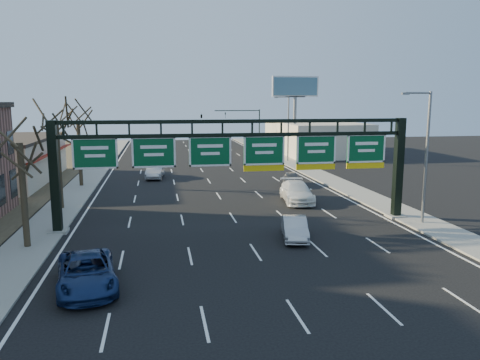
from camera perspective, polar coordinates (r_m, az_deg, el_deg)
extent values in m
plane|color=black|center=(24.71, 2.87, -10.21)|extent=(160.00, 160.00, 0.00)
cube|color=gray|center=(44.11, -19.71, -1.83)|extent=(3.00, 120.00, 0.12)
cube|color=gray|center=(47.05, 12.70, -0.81)|extent=(3.00, 120.00, 0.12)
cube|color=white|center=(43.78, -2.96, -1.43)|extent=(21.60, 120.00, 0.01)
cube|color=black|center=(31.69, -21.66, 0.26)|extent=(0.55, 0.55, 7.20)
cube|color=gray|center=(32.40, -21.28, -5.86)|extent=(1.20, 1.20, 0.20)
cube|color=black|center=(35.35, 18.73, 1.33)|extent=(0.55, 0.55, 7.20)
cube|color=gray|center=(35.99, 18.43, -4.19)|extent=(1.20, 1.20, 0.20)
cube|color=black|center=(31.13, -0.32, 7.17)|extent=(23.40, 0.25, 0.25)
cube|color=black|center=(31.18, -0.32, 5.52)|extent=(23.40, 0.25, 0.25)
cube|color=#054B26|center=(31.08, -17.25, 3.13)|extent=(2.80, 0.10, 2.00)
cube|color=#054B26|center=(30.83, -10.47, 3.35)|extent=(2.80, 0.10, 2.00)
cube|color=#054B26|center=(31.02, -3.66, 3.53)|extent=(2.80, 0.10, 2.00)
cube|color=#054B26|center=(31.63, 2.96, 3.65)|extent=(2.80, 0.10, 2.00)
cube|color=yellow|center=(31.78, 2.94, 1.47)|extent=(2.80, 0.10, 0.40)
cube|color=#054B26|center=(32.65, 9.26, 3.73)|extent=(2.80, 0.10, 2.00)
cube|color=yellow|center=(32.79, 9.20, 1.61)|extent=(2.80, 0.10, 0.40)
cube|color=#054B26|center=(34.03, 15.12, 3.76)|extent=(2.80, 0.10, 2.00)
cube|color=yellow|center=(34.17, 15.03, 1.72)|extent=(2.80, 0.10, 0.40)
cube|color=maroon|center=(53.12, -22.12, 3.09)|extent=(1.20, 18.00, 0.40)
cube|color=#BCB29C|center=(77.14, 9.15, 5.12)|extent=(12.00, 20.00, 5.00)
cylinder|color=#2E2519|center=(29.14, -24.89, -1.60)|extent=(0.36, 0.36, 6.08)
cylinder|color=#2E2519|center=(38.71, -21.21, 1.78)|extent=(0.36, 0.36, 6.84)
cylinder|color=#2E2519|center=(48.51, -18.96, 3.14)|extent=(0.36, 0.36, 6.46)
cylinder|color=slate|center=(33.96, 21.77, 2.58)|extent=(0.20, 0.20, 9.00)
cylinder|color=slate|center=(33.29, 20.90, 10.10)|extent=(1.80, 0.12, 0.12)
cube|color=slate|center=(32.84, 19.53, 10.11)|extent=(0.50, 0.22, 0.15)
cylinder|color=slate|center=(65.25, 5.90, 6.26)|extent=(0.20, 0.20, 9.00)
cylinder|color=slate|center=(64.91, 5.19, 10.14)|extent=(1.80, 0.12, 0.12)
cube|color=slate|center=(64.68, 4.41, 10.10)|extent=(0.50, 0.22, 0.15)
cylinder|color=slate|center=(70.72, 6.67, 6.40)|extent=(0.50, 0.50, 9.00)
cube|color=slate|center=(70.62, 6.74, 10.05)|extent=(3.00, 0.30, 0.20)
cube|color=white|center=(70.65, 6.76, 11.26)|extent=(7.00, 0.30, 3.00)
cube|color=#446E89|center=(70.46, 6.81, 11.27)|extent=(6.60, 0.05, 2.60)
cylinder|color=black|center=(79.65, 2.37, 6.09)|extent=(0.18, 0.18, 7.00)
cylinder|color=black|center=(78.79, -0.35, 8.46)|extent=(7.60, 0.14, 0.14)
imported|color=black|center=(78.50, -1.80, 7.87)|extent=(0.20, 0.20, 1.00)
imported|color=black|center=(78.03, -4.73, 7.83)|extent=(0.54, 0.54, 1.62)
imported|color=navy|center=(22.53, -18.19, -10.65)|extent=(3.38, 5.78, 1.51)
imported|color=#B0B1B5|center=(29.01, 6.69, -5.85)|extent=(2.20, 4.28, 1.34)
imported|color=white|center=(39.59, 6.93, -1.45)|extent=(2.96, 5.96, 1.66)
imported|color=#45474A|center=(47.18, 6.27, 0.15)|extent=(2.36, 4.17, 1.34)
imported|color=#ADADB2|center=(52.12, -10.31, 1.09)|extent=(2.17, 4.96, 1.58)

